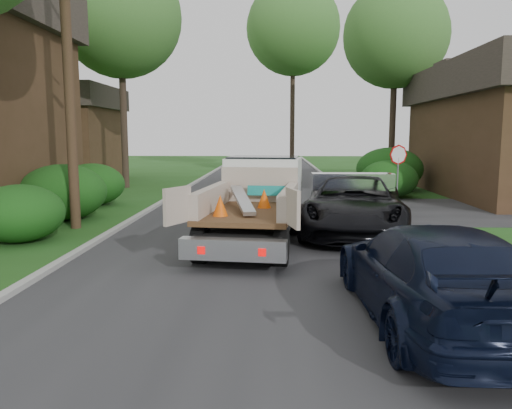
{
  "coord_description": "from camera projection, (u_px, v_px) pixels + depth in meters",
  "views": [
    {
      "loc": [
        0.55,
        -9.83,
        2.81
      ],
      "look_at": [
        0.14,
        1.77,
        1.2
      ],
      "focal_mm": 35.0,
      "sensor_mm": 36.0,
      "label": 1
    }
  ],
  "objects": [
    {
      "name": "black_pickup",
      "position": [
        354.0,
        204.0,
        14.38
      ],
      "size": [
        3.73,
        6.4,
        1.68
      ],
      "primitive_type": "imported",
      "rotation": [
        0.0,
        0.0,
        -0.16
      ],
      "color": "black",
      "rests_on": "ground"
    },
    {
      "name": "tree_center_far",
      "position": [
        293.0,
        28.0,
        38.26
      ],
      "size": [
        7.2,
        7.2,
        14.6
      ],
      "color": "#2D2119",
      "rests_on": "ground"
    },
    {
      "name": "hedge_right_a",
      "position": [
        389.0,
        179.0,
        22.69
      ],
      "size": [
        2.6,
        2.6,
        1.7
      ],
      "primitive_type": "ellipsoid",
      "color": "#0E3D10",
      "rests_on": "ground"
    },
    {
      "name": "hedge_left_b",
      "position": [
        63.0,
        192.0,
        16.67
      ],
      "size": [
        2.86,
        2.86,
        1.87
      ],
      "primitive_type": "ellipsoid",
      "color": "#0E3D10",
      "rests_on": "ground"
    },
    {
      "name": "navy_suv",
      "position": [
        432.0,
        274.0,
        7.46
      ],
      "size": [
        2.3,
        5.28,
        1.51
      ],
      "primitive_type": "imported",
      "rotation": [
        0.0,
        0.0,
        3.18
      ],
      "color": "black",
      "rests_on": "ground"
    },
    {
      "name": "hedge_left_c",
      "position": [
        92.0,
        184.0,
        20.16
      ],
      "size": [
        2.6,
        2.6,
        1.7
      ],
      "primitive_type": "ellipsoid",
      "color": "#0E3D10",
      "rests_on": "ground"
    },
    {
      "name": "utility_pole",
      "position": [
        68.0,
        54.0,
        14.55
      ],
      "size": [
        2.42,
        1.25,
        10.0
      ],
      "color": "#382619",
      "rests_on": "ground"
    },
    {
      "name": "road",
      "position": [
        260.0,
        206.0,
        20.04
      ],
      "size": [
        8.0,
        90.0,
        0.02
      ],
      "primitive_type": "cube",
      "color": "#28282B",
      "rests_on": "ground"
    },
    {
      "name": "tree_left_far",
      "position": [
        120.0,
        16.0,
        26.0
      ],
      "size": [
        6.4,
        6.4,
        12.2
      ],
      "color": "#2D2119",
      "rests_on": "ground"
    },
    {
      "name": "flatbed_truck",
      "position": [
        259.0,
        195.0,
        13.54
      ],
      "size": [
        3.06,
        6.07,
        2.21
      ],
      "rotation": [
        0.0,
        0.0,
        -0.11
      ],
      "color": "black",
      "rests_on": "ground"
    },
    {
      "name": "ground",
      "position": [
        246.0,
        275.0,
        10.14
      ],
      "size": [
        120.0,
        120.0,
        0.0
      ],
      "primitive_type": "plane",
      "color": "#204B15",
      "rests_on": "ground"
    },
    {
      "name": "hedge_right_b",
      "position": [
        389.0,
        169.0,
        25.6
      ],
      "size": [
        3.38,
        3.38,
        2.21
      ],
      "primitive_type": "ellipsoid",
      "color": "#0E3D10",
      "rests_on": "ground"
    },
    {
      "name": "tree_right_far",
      "position": [
        396.0,
        36.0,
        28.51
      ],
      "size": [
        6.0,
        6.0,
        11.5
      ],
      "color": "#2D2119",
      "rests_on": "ground"
    },
    {
      "name": "hedge_left_a",
      "position": [
        19.0,
        213.0,
        13.22
      ],
      "size": [
        2.34,
        2.34,
        1.53
      ],
      "primitive_type": "ellipsoid",
      "color": "#0E3D10",
      "rests_on": "ground"
    },
    {
      "name": "house_left_far",
      "position": [
        55.0,
        132.0,
        31.97
      ],
      "size": [
        7.56,
        7.56,
        6.0
      ],
      "color": "#3D2A19",
      "rests_on": "ground"
    },
    {
      "name": "curb_left",
      "position": [
        159.0,
        204.0,
        20.17
      ],
      "size": [
        0.2,
        90.0,
        0.12
      ],
      "primitive_type": "cube",
      "color": "#9E9E99",
      "rests_on": "ground"
    },
    {
      "name": "stop_sign",
      "position": [
        398.0,
        163.0,
        18.62
      ],
      "size": [
        0.71,
        0.32,
        2.48
      ],
      "color": "slate",
      "rests_on": "ground"
    },
    {
      "name": "curb_right",
      "position": [
        362.0,
        205.0,
        19.89
      ],
      "size": [
        0.2,
        90.0,
        0.12
      ],
      "primitive_type": "cube",
      "color": "#9E9E99",
      "rests_on": "ground"
    }
  ]
}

